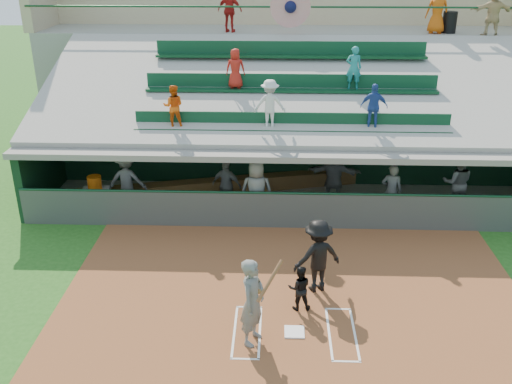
{
  "coord_description": "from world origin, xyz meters",
  "views": [
    {
      "loc": [
        -0.46,
        -10.11,
        7.74
      ],
      "look_at": [
        -0.96,
        3.5,
        1.8
      ],
      "focal_mm": 40.0,
      "sensor_mm": 36.0,
      "label": 1
    }
  ],
  "objects_px": {
    "home_plate": "(294,332)",
    "water_cooler": "(95,183)",
    "catcher": "(299,288)",
    "white_table": "(97,200)",
    "batter_at_plate": "(253,302)",
    "trash_bin": "(450,22)"
  },
  "relations": [
    {
      "from": "batter_at_plate",
      "to": "white_table",
      "type": "bearing_deg",
      "value": 129.64
    },
    {
      "from": "batter_at_plate",
      "to": "catcher",
      "type": "bearing_deg",
      "value": 50.09
    },
    {
      "from": "catcher",
      "to": "trash_bin",
      "type": "xyz_separation_m",
      "value": [
        5.97,
        11.76,
        4.43
      ]
    },
    {
      "from": "home_plate",
      "to": "white_table",
      "type": "height_order",
      "value": "white_table"
    },
    {
      "from": "catcher",
      "to": "white_table",
      "type": "height_order",
      "value": "catcher"
    },
    {
      "from": "home_plate",
      "to": "water_cooler",
      "type": "relative_size",
      "value": 1.0
    },
    {
      "from": "batter_at_plate",
      "to": "trash_bin",
      "type": "bearing_deg",
      "value": 61.69
    },
    {
      "from": "water_cooler",
      "to": "white_table",
      "type": "bearing_deg",
      "value": -36.91
    },
    {
      "from": "white_table",
      "to": "water_cooler",
      "type": "relative_size",
      "value": 1.92
    },
    {
      "from": "batter_at_plate",
      "to": "white_table",
      "type": "xyz_separation_m",
      "value": [
        -5.14,
        6.2,
        -0.6
      ]
    },
    {
      "from": "home_plate",
      "to": "water_cooler",
      "type": "height_order",
      "value": "water_cooler"
    },
    {
      "from": "home_plate",
      "to": "water_cooler",
      "type": "bearing_deg",
      "value": 135.63
    },
    {
      "from": "water_cooler",
      "to": "catcher",
      "type": "bearing_deg",
      "value": -39.08
    },
    {
      "from": "catcher",
      "to": "water_cooler",
      "type": "xyz_separation_m",
      "value": [
        -6.17,
        5.01,
        0.41
      ]
    },
    {
      "from": "home_plate",
      "to": "catcher",
      "type": "relative_size",
      "value": 0.39
    },
    {
      "from": "trash_bin",
      "to": "water_cooler",
      "type": "bearing_deg",
      "value": -150.93
    },
    {
      "from": "white_table",
      "to": "water_cooler",
      "type": "height_order",
      "value": "water_cooler"
    },
    {
      "from": "batter_at_plate",
      "to": "home_plate",
      "type": "bearing_deg",
      "value": 18.87
    },
    {
      "from": "home_plate",
      "to": "water_cooler",
      "type": "xyz_separation_m",
      "value": [
        -6.04,
        5.91,
        0.94
      ]
    },
    {
      "from": "water_cooler",
      "to": "trash_bin",
      "type": "height_order",
      "value": "trash_bin"
    },
    {
      "from": "home_plate",
      "to": "trash_bin",
      "type": "distance_m",
      "value": 14.9
    },
    {
      "from": "home_plate",
      "to": "catcher",
      "type": "bearing_deg",
      "value": 82.24
    }
  ]
}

